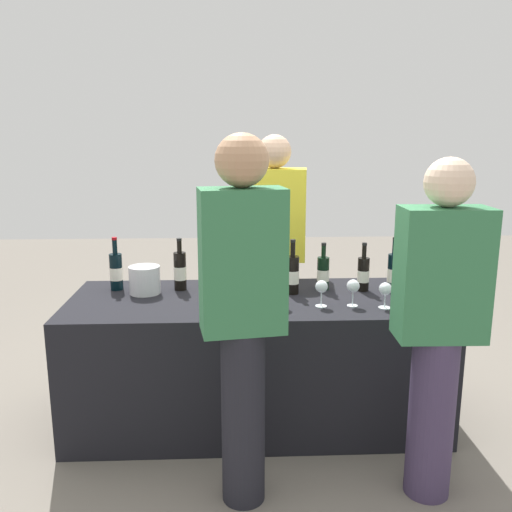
{
  "coord_description": "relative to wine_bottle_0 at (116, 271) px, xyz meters",
  "views": [
    {
      "loc": [
        -0.13,
        -3.04,
        1.7
      ],
      "look_at": [
        0.0,
        0.0,
        1.02
      ],
      "focal_mm": 38.18,
      "sensor_mm": 36.0,
      "label": 1
    }
  ],
  "objects": [
    {
      "name": "wine_glass_3",
      "position": [
        1.38,
        -0.39,
        -0.01
      ],
      "size": [
        0.07,
        0.07,
        0.15
      ],
      "color": "silver",
      "rests_on": "tasting_table"
    },
    {
      "name": "wine_bottle_5",
      "position": [
        1.26,
        -0.06,
        -0.01
      ],
      "size": [
        0.07,
        0.07,
        0.29
      ],
      "color": "black",
      "rests_on": "tasting_table"
    },
    {
      "name": "wine_bottle_2",
      "position": [
        0.71,
        -0.06,
        -0.01
      ],
      "size": [
        0.08,
        0.08,
        0.29
      ],
      "color": "black",
      "rests_on": "tasting_table"
    },
    {
      "name": "wine_glass_1",
      "position": [
        0.97,
        -0.4,
        -0.01
      ],
      "size": [
        0.07,
        0.07,
        0.15
      ],
      "color": "silver",
      "rests_on": "tasting_table"
    },
    {
      "name": "wine_bottle_3",
      "position": [
        0.84,
        -0.13,
        -0.01
      ],
      "size": [
        0.07,
        0.07,
        0.3
      ],
      "color": "black",
      "rests_on": "tasting_table"
    },
    {
      "name": "guest_1",
      "position": [
        1.65,
        -0.95,
        -0.01
      ],
      "size": [
        0.4,
        0.22,
        1.61
      ],
      "rotation": [
        0.0,
        0.0,
        -0.02
      ],
      "color": "#3F3351",
      "rests_on": "ground_plane"
    },
    {
      "name": "wine_bottle_4",
      "position": [
        1.07,
        -0.13,
        0.0
      ],
      "size": [
        0.08,
        0.08,
        0.33
      ],
      "color": "black",
      "rests_on": "tasting_table"
    },
    {
      "name": "ground_plane",
      "position": [
        0.85,
        -0.21,
        -0.89
      ],
      "size": [
        12.0,
        12.0,
        0.0
      ],
      "primitive_type": "plane",
      "color": "slate"
    },
    {
      "name": "wine_glass_4",
      "position": [
        1.54,
        -0.43,
        -0.01
      ],
      "size": [
        0.07,
        0.07,
        0.15
      ],
      "color": "silver",
      "rests_on": "tasting_table"
    },
    {
      "name": "server_pouring",
      "position": [
        1.0,
        0.5,
        0.03
      ],
      "size": [
        0.47,
        0.3,
        1.71
      ],
      "rotation": [
        0.0,
        0.0,
        3.01
      ],
      "color": "brown",
      "rests_on": "ground_plane"
    },
    {
      "name": "wine_glass_0",
      "position": [
        0.6,
        -0.34,
        -0.01
      ],
      "size": [
        0.07,
        0.07,
        0.15
      ],
      "color": "silver",
      "rests_on": "tasting_table"
    },
    {
      "name": "ice_bucket",
      "position": [
        0.19,
        -0.09,
        -0.03
      ],
      "size": [
        0.18,
        0.18,
        0.17
      ],
      "primitive_type": "cylinder",
      "color": "silver",
      "rests_on": "tasting_table"
    },
    {
      "name": "wine_bottle_0",
      "position": [
        0.0,
        0.0,
        0.0
      ],
      "size": [
        0.08,
        0.08,
        0.33
      ],
      "color": "black",
      "rests_on": "tasting_table"
    },
    {
      "name": "wine_bottle_7",
      "position": [
        1.68,
        -0.13,
        0.0
      ],
      "size": [
        0.07,
        0.07,
        0.34
      ],
      "color": "black",
      "rests_on": "tasting_table"
    },
    {
      "name": "wine_bottle_1",
      "position": [
        0.39,
        -0.02,
        0.0
      ],
      "size": [
        0.08,
        0.08,
        0.32
      ],
      "color": "black",
      "rests_on": "tasting_table"
    },
    {
      "name": "tasting_table",
      "position": [
        0.85,
        -0.21,
        -0.5
      ],
      "size": [
        2.17,
        0.84,
        0.77
      ],
      "primitive_type": "cube",
      "color": "black",
      "rests_on": "ground_plane"
    },
    {
      "name": "wine_glass_2",
      "position": [
        1.2,
        -0.39,
        -0.01
      ],
      "size": [
        0.07,
        0.07,
        0.15
      ],
      "color": "silver",
      "rests_on": "tasting_table"
    },
    {
      "name": "guest_0",
      "position": [
        0.76,
        -0.95,
        0.06
      ],
      "size": [
        0.39,
        0.26,
        1.71
      ],
      "rotation": [
        0.0,
        0.0,
        0.15
      ],
      "color": "black",
      "rests_on": "ground_plane"
    },
    {
      "name": "wine_bottle_6",
      "position": [
        1.5,
        -0.09,
        -0.01
      ],
      "size": [
        0.07,
        0.07,
        0.3
      ],
      "color": "black",
      "rests_on": "tasting_table"
    }
  ]
}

